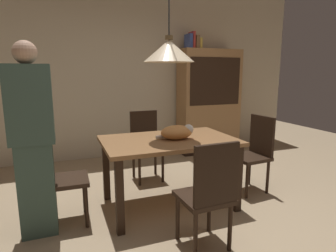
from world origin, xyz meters
TOP-DOWN VIEW (x-y plane):
  - ground at (0.00, 0.00)m, footprint 10.00×10.00m
  - back_wall at (0.00, 2.65)m, footprint 6.40×0.10m
  - dining_table at (-0.11, 0.51)m, footprint 1.40×0.90m
  - chair_near_front at (-0.11, -0.37)m, footprint 0.42×0.42m
  - chair_right_side at (1.02, 0.51)m, footprint 0.43×0.43m
  - chair_far_back at (-0.11, 1.39)m, footprint 0.40×0.40m
  - chair_left_side at (-1.24, 0.51)m, footprint 0.41×0.41m
  - cat_sleeping at (-0.03, 0.47)m, footprint 0.39×0.25m
  - pendant_lamp at (-0.11, 0.51)m, footprint 0.52×0.52m
  - hutch_bookcase at (1.37, 2.32)m, footprint 1.12×0.45m
  - book_blue_wide at (0.94, 2.32)m, footprint 0.06×0.24m
  - book_red_tall at (1.01, 2.32)m, footprint 0.04×0.22m
  - book_brown_thick at (1.07, 2.32)m, footprint 0.06×0.24m
  - book_yellow_short at (1.14, 2.32)m, footprint 0.04×0.20m
  - person_standing at (-1.41, 0.39)m, footprint 0.36×0.22m

SIDE VIEW (x-z plane):
  - ground at x=0.00m, z-range 0.00..0.00m
  - chair_near_front at x=-0.11m, z-range 0.05..0.98m
  - chair_right_side at x=1.02m, z-range 0.05..0.98m
  - chair_far_back at x=-0.11m, z-range 0.05..0.98m
  - chair_left_side at x=-1.24m, z-range 0.05..0.98m
  - dining_table at x=-0.11m, z-range 0.27..1.02m
  - cat_sleeping at x=-0.03m, z-range 0.75..0.90m
  - person_standing at x=-1.41m, z-range 0.01..1.72m
  - hutch_bookcase at x=1.37m, z-range -0.04..1.81m
  - back_wall at x=0.00m, z-range 0.00..2.90m
  - pendant_lamp at x=-0.11m, z-range 1.01..2.31m
  - book_yellow_short at x=1.14m, z-range 1.85..2.03m
  - book_brown_thick at x=1.07m, z-range 1.85..2.07m
  - book_blue_wide at x=0.94m, z-range 1.85..2.09m
  - book_red_tall at x=1.01m, z-range 1.85..2.13m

